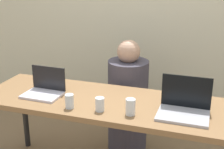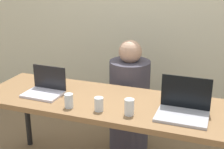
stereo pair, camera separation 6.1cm
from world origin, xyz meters
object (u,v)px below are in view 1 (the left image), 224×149
Objects in this scene: laptop_front_left at (45,89)px; laptop_front_right at (184,107)px; water_glass_left at (69,102)px; water_glass_right at (130,108)px; person_at_center at (128,102)px; water_glass_center at (100,105)px.

laptop_front_right is at bearing 1.25° from laptop_front_left.
laptop_front_left is at bearing 150.80° from water_glass_left.
laptop_front_right reaches higher than water_glass_right.
water_glass_left is at bearing 83.66° from person_at_center.
laptop_front_left is at bearing 164.76° from water_glass_center.
laptop_front_left is at bearing 179.95° from laptop_front_right.
water_glass_center is (-0.54, -0.13, -0.01)m from laptop_front_right.
person_at_center reaches higher than laptop_front_left.
laptop_front_right reaches higher than laptop_front_left.
person_at_center reaches higher than water_glass_center.
person_at_center is at bearing 90.45° from water_glass_center.
laptop_front_right is 0.77m from water_glass_left.
laptop_front_left is 0.87× the size of laptop_front_right.
water_glass_left reaches higher than water_glass_center.
laptop_front_right reaches higher than water_glass_center.
person_at_center reaches higher than laptop_front_right.
water_glass_left is (0.29, -0.16, -0.00)m from laptop_front_left.
person_at_center is at bearing 106.61° from water_glass_right.
laptop_front_left is 1.04m from laptop_front_right.
laptop_front_left is 0.52m from water_glass_center.
person_at_center is 0.81m from water_glass_right.
water_glass_center is 0.21m from water_glass_right.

